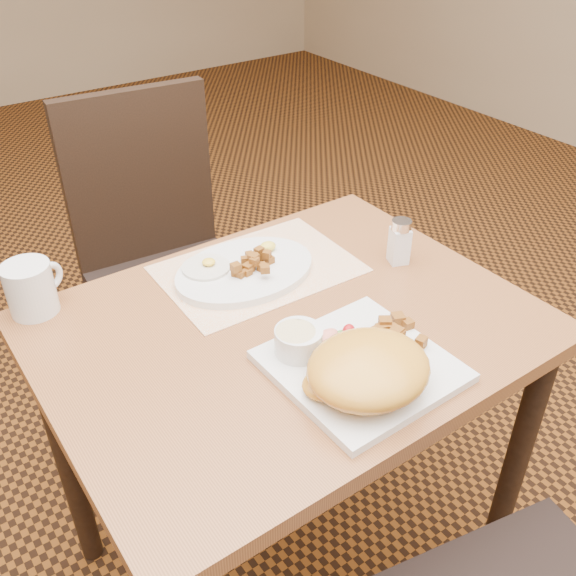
{
  "coord_description": "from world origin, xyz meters",
  "views": [
    {
      "loc": [
        -0.55,
        -0.78,
        1.48
      ],
      "look_at": [
        0.01,
        0.01,
        0.82
      ],
      "focal_mm": 40.0,
      "sensor_mm": 36.0,
      "label": 1
    }
  ],
  "objects_px": {
    "chair_far": "(161,250)",
    "salt_shaker": "(400,241)",
    "table": "(289,366)",
    "coffee_mug": "(31,288)",
    "plate_square": "(361,366)",
    "plate_oval": "(245,271)"
  },
  "relations": [
    {
      "from": "chair_far",
      "to": "coffee_mug",
      "type": "relative_size",
      "value": 8.23
    },
    {
      "from": "plate_square",
      "to": "chair_far",
      "type": "bearing_deg",
      "value": 87.94
    },
    {
      "from": "salt_shaker",
      "to": "plate_oval",
      "type": "bearing_deg",
      "value": 154.09
    },
    {
      "from": "plate_square",
      "to": "plate_oval",
      "type": "distance_m",
      "value": 0.36
    },
    {
      "from": "chair_far",
      "to": "plate_square",
      "type": "height_order",
      "value": "chair_far"
    },
    {
      "from": "salt_shaker",
      "to": "coffee_mug",
      "type": "xyz_separation_m",
      "value": [
        -0.69,
        0.27,
        -0.0
      ]
    },
    {
      "from": "plate_square",
      "to": "salt_shaker",
      "type": "bearing_deg",
      "value": 36.85
    },
    {
      "from": "plate_square",
      "to": "coffee_mug",
      "type": "relative_size",
      "value": 2.38
    },
    {
      "from": "salt_shaker",
      "to": "coffee_mug",
      "type": "bearing_deg",
      "value": 158.55
    },
    {
      "from": "chair_far",
      "to": "salt_shaker",
      "type": "xyz_separation_m",
      "value": [
        0.26,
        -0.67,
        0.26
      ]
    },
    {
      "from": "table",
      "to": "plate_square",
      "type": "bearing_deg",
      "value": -82.52
    },
    {
      "from": "plate_square",
      "to": "salt_shaker",
      "type": "height_order",
      "value": "salt_shaker"
    },
    {
      "from": "table",
      "to": "salt_shaker",
      "type": "bearing_deg",
      "value": 7.32
    },
    {
      "from": "coffee_mug",
      "to": "plate_oval",
      "type": "bearing_deg",
      "value": -17.89
    },
    {
      "from": "table",
      "to": "chair_far",
      "type": "bearing_deg",
      "value": 85.53
    },
    {
      "from": "plate_oval",
      "to": "salt_shaker",
      "type": "bearing_deg",
      "value": -25.91
    },
    {
      "from": "plate_square",
      "to": "coffee_mug",
      "type": "height_order",
      "value": "coffee_mug"
    },
    {
      "from": "plate_oval",
      "to": "salt_shaker",
      "type": "relative_size",
      "value": 3.05
    },
    {
      "from": "chair_far",
      "to": "salt_shaker",
      "type": "height_order",
      "value": "chair_far"
    },
    {
      "from": "salt_shaker",
      "to": "coffee_mug",
      "type": "height_order",
      "value": "coffee_mug"
    },
    {
      "from": "chair_far",
      "to": "plate_oval",
      "type": "xyz_separation_m",
      "value": [
        -0.04,
        -0.53,
        0.22
      ]
    },
    {
      "from": "salt_shaker",
      "to": "plate_square",
      "type": "bearing_deg",
      "value": -143.15
    }
  ]
}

